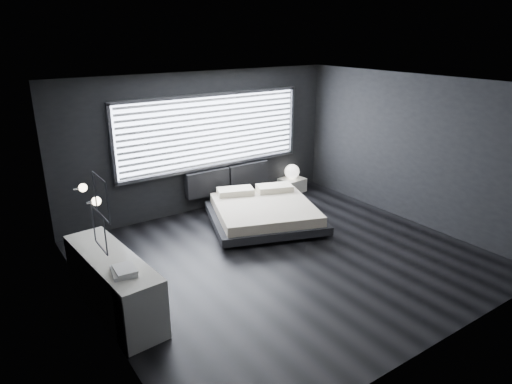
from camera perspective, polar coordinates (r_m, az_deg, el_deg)
room at (r=7.06m, az=3.91°, el=1.91°), size 6.04×6.00×2.80m
window at (r=9.29m, az=-5.48°, el=7.53°), size 4.14×0.09×1.52m
headboard at (r=9.67m, az=-3.48°, el=1.68°), size 1.96×0.16×0.52m
sconce_near at (r=5.80m, az=-19.36°, el=-1.09°), size 0.18×0.11×0.11m
sconce_far at (r=6.36m, az=-20.85°, el=0.50°), size 0.18×0.11×0.11m
wall_art_upper at (r=5.15m, az=-18.79°, el=-0.65°), size 0.01×0.48×0.48m
wall_art_lower at (r=5.55m, az=-19.01°, el=-4.47°), size 0.01×0.48×0.48m
bed at (r=8.77m, az=1.00°, el=-2.47°), size 2.55×2.50×0.52m
nightstand at (r=10.58m, az=4.53°, el=0.89°), size 0.58×0.50×0.31m
orb_lamp at (r=10.48m, az=4.51°, el=2.57°), size 0.34×0.34×0.34m
dresser at (r=6.38m, az=-17.37°, el=-10.86°), size 0.72×2.04×0.80m
book_stack at (r=5.73m, az=-16.16°, el=-9.41°), size 0.33×0.40×0.07m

